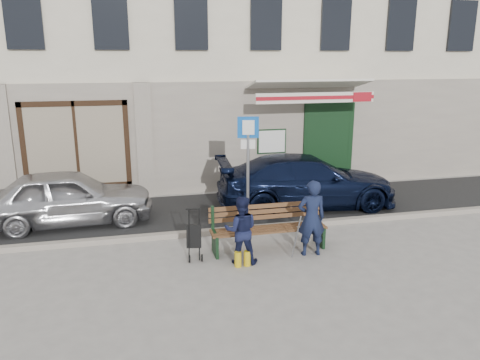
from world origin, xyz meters
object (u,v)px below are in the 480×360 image
object	(u,v)px
car_silver	(68,197)
car_navy	(306,181)
stroller	(194,237)
parking_sign	(248,155)
bench	(266,229)
man	(311,218)
woman	(241,230)

from	to	relation	value
car_silver	car_navy	xyz separation A→B (m)	(5.99, 0.02, 0.02)
car_silver	stroller	size ratio (longest dim) A/B	3.94
parking_sign	stroller	xyz separation A→B (m)	(-1.47, -1.52, -1.28)
car_silver	bench	world-z (taller)	car_silver
car_navy	man	xyz separation A→B (m)	(-1.06, -3.02, 0.09)
bench	stroller	bearing A→B (deg)	-176.75
man	stroller	world-z (taller)	man
parking_sign	stroller	bearing A→B (deg)	-123.13
car_silver	parking_sign	distance (m)	4.38
man	car_silver	bearing A→B (deg)	-26.93
car_silver	stroller	distance (m)	3.73
car_navy	parking_sign	world-z (taller)	parking_sign
man	woman	world-z (taller)	man
stroller	car_navy	bearing A→B (deg)	49.38
parking_sign	stroller	world-z (taller)	parking_sign
parking_sign	man	distance (m)	2.26
car_silver	bench	bearing A→B (deg)	-125.11
stroller	woman	bearing A→B (deg)	-14.98
stroller	man	bearing A→B (deg)	2.22
parking_sign	woman	size ratio (longest dim) A/B	1.93
car_navy	stroller	xyz separation A→B (m)	(-3.36, -2.66, -0.25)
woman	stroller	world-z (taller)	woman
car_silver	woman	distance (m)	4.63
stroller	parking_sign	bearing A→B (deg)	56.90
bench	man	world-z (taller)	man
car_silver	woman	world-z (taller)	woman
car_navy	bench	size ratio (longest dim) A/B	1.97
bench	woman	bearing A→B (deg)	-142.63
car_navy	stroller	bearing A→B (deg)	132.86
parking_sign	man	xyz separation A→B (m)	(0.83, -1.87, -0.95)
car_silver	bench	size ratio (longest dim) A/B	1.62
car_silver	stroller	world-z (taller)	car_silver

